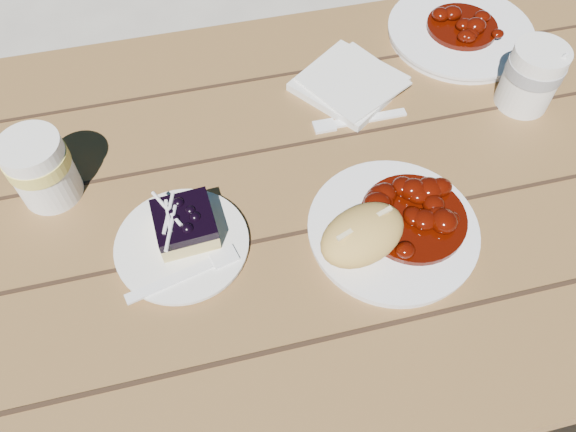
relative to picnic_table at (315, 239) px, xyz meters
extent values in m
plane|color=#ADA79C|center=(0.00, 0.00, -0.59)|extent=(60.00, 60.00, 0.00)
cube|color=brown|center=(0.00, 0.00, 0.14)|extent=(2.00, 0.80, 0.05)
cube|color=brown|center=(0.00, 0.65, -0.15)|extent=(1.80, 0.25, 0.04)
cube|color=brown|center=(0.80, 0.65, -0.38)|extent=(0.06, 0.06, 0.42)
cylinder|color=white|center=(0.08, -0.11, 0.17)|extent=(0.23, 0.23, 0.02)
ellipsoid|color=tan|center=(0.02, -0.13, 0.21)|extent=(0.14, 0.12, 0.06)
cylinder|color=white|center=(-0.21, -0.06, 0.17)|extent=(0.18, 0.18, 0.01)
cube|color=#CDB970|center=(-0.20, -0.05, 0.18)|extent=(0.08, 0.08, 0.03)
cube|color=black|center=(-0.20, -0.05, 0.21)|extent=(0.08, 0.08, 0.02)
cylinder|color=white|center=(0.37, 0.08, 0.22)|extent=(0.09, 0.09, 0.11)
cube|color=white|center=(0.10, 0.19, 0.17)|extent=(0.21, 0.21, 0.01)
cylinder|color=white|center=(0.34, 0.27, 0.17)|extent=(0.26, 0.26, 0.02)
cylinder|color=white|center=(-0.39, 0.07, 0.22)|extent=(0.09, 0.09, 0.11)
camera|label=1|loc=(-0.17, -0.49, 0.83)|focal=35.00mm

